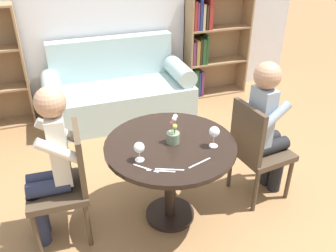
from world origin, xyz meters
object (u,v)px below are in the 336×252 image
(wine_glass_left, at_px, (139,148))
(person_left, at_px, (50,164))
(bookshelf_right, at_px, (208,45))
(chair_left, at_px, (66,181))
(couch, at_px, (118,93))
(wine_glass_right, at_px, (214,132))
(flower_vase, at_px, (173,134))
(person_right, at_px, (267,127))
(chair_right, at_px, (256,148))

(wine_glass_left, bearing_deg, person_left, 158.70)
(bookshelf_right, bearing_deg, chair_left, -135.40)
(couch, bearing_deg, wine_glass_right, -81.99)
(chair_left, height_order, person_left, person_left)
(couch, distance_m, wine_glass_left, 2.07)
(couch, relative_size, chair_left, 1.92)
(bookshelf_right, height_order, chair_left, bookshelf_right)
(couch, distance_m, flower_vase, 1.92)
(chair_left, xyz_separation_m, person_right, (1.61, -0.06, 0.17))
(chair_left, relative_size, person_right, 0.73)
(chair_left, relative_size, flower_vase, 3.97)
(couch, bearing_deg, person_right, -65.14)
(chair_right, distance_m, wine_glass_right, 0.60)
(chair_left, bearing_deg, wine_glass_right, 80.47)
(person_right, xyz_separation_m, flower_vase, (-0.82, -0.03, 0.11))
(person_left, height_order, wine_glass_right, person_left)
(person_right, bearing_deg, wine_glass_right, 99.59)
(couch, distance_m, wine_glass_right, 2.09)
(couch, distance_m, person_right, 2.05)
(couch, bearing_deg, bookshelf_right, 11.61)
(wine_glass_right, bearing_deg, couch, 98.01)
(wine_glass_right, height_order, flower_vase, flower_vase)
(bookshelf_right, relative_size, person_right, 1.13)
(bookshelf_right, distance_m, wine_glass_left, 2.76)
(wine_glass_right, bearing_deg, chair_right, 17.41)
(chair_right, xyz_separation_m, wine_glass_left, (-1.03, -0.14, 0.31))
(couch, bearing_deg, person_left, -115.73)
(bookshelf_right, distance_m, chair_right, 2.20)
(chair_right, relative_size, wine_glass_left, 6.46)
(person_left, relative_size, wine_glass_left, 8.82)
(chair_right, xyz_separation_m, person_right, (0.09, 0.02, 0.17))
(flower_vase, bearing_deg, wine_glass_left, -155.43)
(bookshelf_right, bearing_deg, person_left, -136.70)
(wine_glass_right, bearing_deg, flower_vase, 150.91)
(person_right, bearing_deg, chair_right, 94.71)
(chair_left, height_order, wine_glass_right, chair_left)
(wine_glass_left, bearing_deg, wine_glass_right, -0.93)
(wine_glass_right, relative_size, flower_vase, 0.70)
(couch, bearing_deg, chair_right, -67.60)
(flower_vase, bearing_deg, person_right, 1.81)
(flower_vase, bearing_deg, chair_left, 173.75)
(wine_glass_left, bearing_deg, bookshelf_right, 55.15)
(person_left, relative_size, wine_glass_right, 7.73)
(wine_glass_left, bearing_deg, chair_right, 7.84)
(chair_right, relative_size, flower_vase, 3.97)
(bookshelf_right, bearing_deg, wine_glass_left, -124.85)
(couch, relative_size, person_right, 1.40)
(person_left, distance_m, wine_glass_left, 0.64)
(person_left, height_order, flower_vase, person_left)
(person_right, bearing_deg, bookshelf_right, -19.26)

